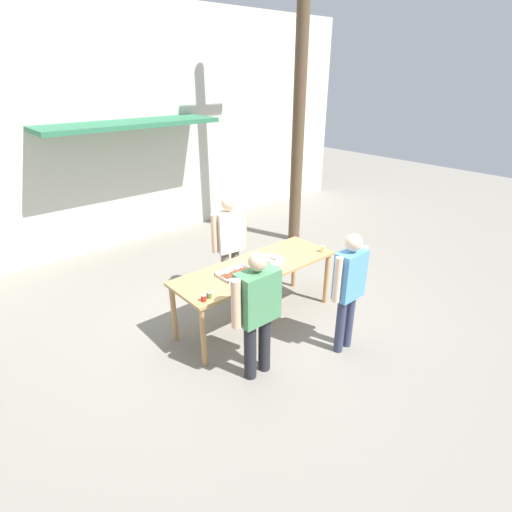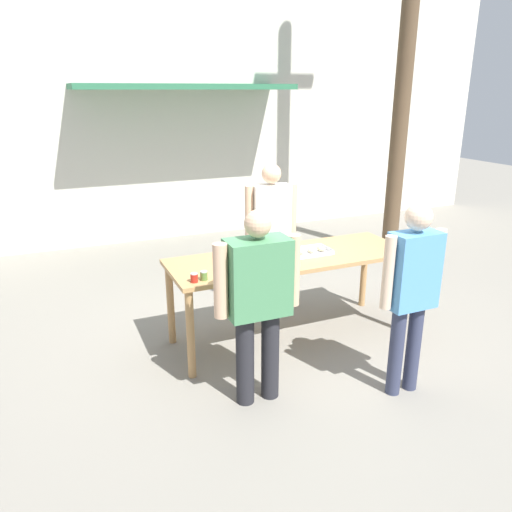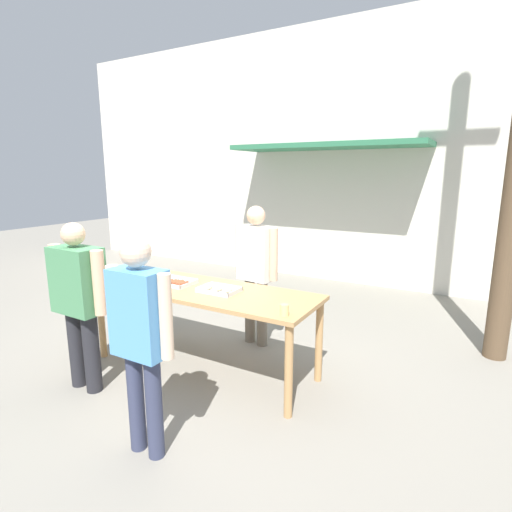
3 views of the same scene
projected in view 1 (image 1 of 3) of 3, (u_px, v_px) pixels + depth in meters
The scene contains 12 objects.
ground_plane at pixel (256, 319), 5.75m from camera, with size 24.00×24.00×0.00m, color gray.
building_facade_back at pixel (118, 129), 7.54m from camera, with size 12.00×1.11×4.50m.
serving_table at pixel (256, 272), 5.44m from camera, with size 2.36×0.81×0.85m.
food_tray_sausages at pixel (235, 274), 5.17m from camera, with size 0.45×0.30×0.04m.
food_tray_buns at pixel (268, 261), 5.51m from camera, with size 0.38×0.26×0.06m.
condiment_jar_mustard at pixel (204, 298), 4.56m from camera, with size 0.06×0.06×0.08m.
condiment_jar_ketchup at pixel (209, 295), 4.62m from camera, with size 0.06×0.06×0.08m.
beer_cup at pixel (323, 249), 5.80m from camera, with size 0.07×0.07×0.09m.
person_server_behind_table at pixel (230, 239), 5.99m from camera, with size 0.58×0.28×1.62m.
person_customer_holding_hotdog at pixel (257, 307), 4.36m from camera, with size 0.69×0.27×1.56m.
person_customer_with_cup at pixel (349, 284), 4.77m from camera, with size 0.56×0.21×1.58m.
utility_pole at pixel (301, 71), 7.16m from camera, with size 1.10×0.23×6.36m.
Camera 1 is at (-3.17, -3.66, 3.24)m, focal length 28.00 mm.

